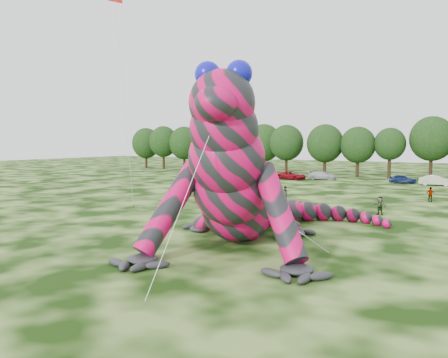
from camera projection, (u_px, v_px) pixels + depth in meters
The scene contains 25 objects.
ground at pixel (194, 248), 26.13m from camera, with size 240.00×240.00×0.00m, color #16330A.
inflatable_gecko at pixel (241, 158), 28.01m from camera, with size 17.87×21.22×10.61m, color #CE0752, non-canonical shape.
flying_kite at pixel (117, 15), 37.30m from camera, with size 2.63×4.15×19.41m.
tree_0 at pixel (146, 148), 104.17m from camera, with size 6.91×6.22×9.51m, color black, non-canonical shape.
tree_1 at pixel (163, 148), 100.00m from camera, with size 6.74×6.07×9.81m, color black, non-canonical shape.
tree_2 at pixel (184, 148), 97.91m from camera, with size 7.04×6.34×9.64m, color black, non-canonical shape.
tree_3 at pixel (207, 149), 92.77m from camera, with size 5.81×5.23×9.44m, color black, non-canonical shape.
tree_4 at pixel (236, 150), 91.12m from camera, with size 6.22×5.60×9.06m, color black, non-canonical shape.
tree_5 at pixel (264, 148), 87.54m from camera, with size 7.16×6.44×9.80m, color black, non-canonical shape.
tree_6 at pixel (286, 150), 83.23m from camera, with size 6.52×5.86×9.49m, color black, non-canonical shape.
tree_7 at pixel (325, 150), 79.55m from camera, with size 6.68×6.01×9.48m, color black, non-canonical shape.
tree_8 at pixel (358, 152), 76.75m from camera, with size 6.14×5.53×8.94m, color black, non-canonical shape.
tree_9 at pixel (390, 153), 74.40m from camera, with size 5.27×4.74×8.68m, color black, non-canonical shape.
tree_10 at pixel (431, 148), 72.16m from camera, with size 7.09×6.38×10.50m, color black, non-canonical shape.
car_0 at pixel (210, 171), 83.22m from camera, with size 1.77×4.39×1.50m, color white.
car_1 at pixel (246, 172), 80.47m from camera, with size 1.39×4.00×1.32m, color black.
car_2 at pixel (292, 175), 72.76m from camera, with size 2.26×4.91×1.36m, color maroon.
car_3 at pixel (322, 175), 72.44m from camera, with size 1.92×4.73×1.37m, color silver.
car_4 at pixel (402, 179), 66.00m from camera, with size 1.56×3.89×1.32m, color #111F4C.
car_5 at pixel (436, 180), 62.67m from camera, with size 1.59×4.57×1.51m, color beige.
spectator_3 at pixel (431, 195), 45.72m from camera, with size 0.94×0.39×1.60m, color gray.
spectator_1 at pixel (286, 194), 45.69m from camera, with size 0.81×0.63×1.66m, color gray.
spectator_0 at pixel (257, 190), 49.94m from camera, with size 0.61×0.40×1.68m, color gray.
spectator_4 at pixel (218, 180), 62.21m from camera, with size 0.78×0.51×1.60m, color gray.
spectator_5 at pixel (380, 206), 37.82m from camera, with size 1.48×0.47×1.59m, color gray.
Camera 1 is at (14.61, -21.18, 6.40)m, focal length 35.00 mm.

